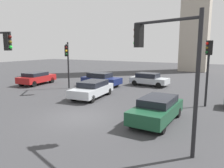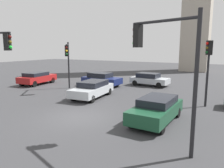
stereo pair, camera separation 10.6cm
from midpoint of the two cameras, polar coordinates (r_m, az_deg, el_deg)
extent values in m
plane|color=#38383A|center=(13.62, -8.33, -8.56)|extent=(102.94, 102.94, 0.00)
cube|color=black|center=(14.60, -25.56, 9.90)|extent=(0.38, 0.38, 1.00)
sphere|color=#4C0F0C|center=(14.48, -25.04, 11.13)|extent=(0.20, 0.20, 0.20)
sphere|color=#594714|center=(14.47, -24.96, 9.95)|extent=(0.20, 0.20, 0.20)
sphere|color=green|center=(14.47, -24.87, 8.77)|extent=(0.20, 0.20, 0.20)
cylinder|color=black|center=(23.04, -11.16, 4.80)|extent=(0.16, 0.16, 4.76)
cylinder|color=black|center=(21.64, -11.53, 10.02)|extent=(1.71, 2.20, 0.12)
cube|color=black|center=(20.56, -11.66, 8.52)|extent=(0.45, 0.45, 1.00)
sphere|color=#4C0F0C|center=(20.36, -11.73, 9.36)|extent=(0.20, 0.20, 0.20)
sphere|color=yellow|center=(20.36, -11.70, 8.51)|extent=(0.20, 0.20, 0.20)
sphere|color=#14471E|center=(20.37, -11.67, 7.67)|extent=(0.20, 0.20, 0.20)
cylinder|color=black|center=(8.56, 21.39, -0.69)|extent=(0.16, 0.16, 5.57)
cylinder|color=black|center=(9.29, 13.49, 15.80)|extent=(2.97, 1.12, 0.12)
cube|color=black|center=(10.05, 7.12, 12.34)|extent=(0.41, 0.41, 1.00)
sphere|color=#4C0F0C|center=(10.20, 6.29, 14.00)|extent=(0.20, 0.20, 0.20)
sphere|color=#594714|center=(10.18, 6.26, 12.32)|extent=(0.20, 0.20, 0.20)
sphere|color=green|center=(10.17, 6.22, 10.63)|extent=(0.20, 0.20, 0.20)
cylinder|color=black|center=(16.80, 23.91, 2.35)|extent=(0.16, 0.16, 4.69)
cube|color=black|center=(16.70, 24.34, 8.65)|extent=(0.45, 0.45, 1.00)
sphere|color=red|center=(16.57, 23.90, 9.72)|extent=(0.20, 0.20, 0.20)
sphere|color=#594714|center=(16.57, 23.83, 8.68)|extent=(0.20, 0.20, 0.20)
sphere|color=#14471E|center=(16.57, 23.76, 7.65)|extent=(0.20, 0.20, 0.20)
cube|color=#19472D|center=(12.71, 11.74, -6.96)|extent=(2.04, 4.52, 0.70)
cube|color=black|center=(12.77, 12.15, -4.37)|extent=(1.75, 2.55, 0.47)
cylinder|color=black|center=(11.22, 12.86, -11.13)|extent=(0.36, 0.60, 0.59)
cylinder|color=black|center=(11.76, 5.54, -9.96)|extent=(0.36, 0.60, 0.59)
cylinder|color=black|center=(14.00, 16.81, -7.13)|extent=(0.36, 0.60, 0.59)
cylinder|color=black|center=(14.43, 10.78, -6.38)|extent=(0.36, 0.60, 0.59)
cube|color=#ADB2B7|center=(18.54, -5.10, -1.64)|extent=(2.41, 4.83, 0.65)
cube|color=black|center=(18.65, -4.78, 0.08)|extent=(1.98, 2.77, 0.49)
cylinder|color=black|center=(16.87, -5.26, -3.90)|extent=(0.41, 0.64, 0.60)
cylinder|color=black|center=(17.69, -9.85, -3.37)|extent=(0.41, 0.64, 0.60)
cylinder|color=black|center=(19.64, -0.80, -1.95)|extent=(0.41, 0.64, 0.60)
cylinder|color=black|center=(20.35, -4.94, -1.58)|extent=(0.41, 0.64, 0.60)
cube|color=maroon|center=(26.58, -18.85, 1.37)|extent=(2.46, 4.64, 0.68)
cube|color=black|center=(26.35, -19.24, 2.42)|extent=(2.02, 2.66, 0.44)
cylinder|color=black|center=(28.29, -18.00, 1.18)|extent=(0.43, 0.70, 0.67)
cylinder|color=black|center=(27.22, -15.37, 1.00)|extent=(0.43, 0.70, 0.67)
cylinder|color=black|center=(26.13, -22.40, 0.27)|extent=(0.43, 0.70, 0.67)
cylinder|color=black|center=(24.97, -19.73, 0.03)|extent=(0.43, 0.70, 0.67)
cube|color=#ADB2B7|center=(24.59, 10.00, 0.95)|extent=(4.26, 2.16, 0.60)
cube|color=black|center=(24.60, 9.60, 2.22)|extent=(2.43, 1.80, 0.55)
cylinder|color=black|center=(24.83, 13.66, 0.21)|extent=(0.64, 0.38, 0.61)
cylinder|color=black|center=(23.41, 12.39, -0.29)|extent=(0.64, 0.38, 0.61)
cylinder|color=black|center=(25.89, 7.80, 0.77)|extent=(0.64, 0.38, 0.61)
cylinder|color=black|center=(24.54, 6.26, 0.32)|extent=(0.64, 0.38, 0.61)
cube|color=navy|center=(23.99, -2.58, 0.97)|extent=(4.32, 2.08, 0.66)
cube|color=black|center=(24.03, -3.02, 2.33)|extent=(2.44, 1.79, 0.54)
cylinder|color=black|center=(23.96, 1.37, 0.18)|extent=(0.64, 0.37, 0.63)
cylinder|color=black|center=(22.61, -0.63, -0.39)|extent=(0.64, 0.37, 0.63)
cylinder|color=black|center=(25.50, -4.31, 0.72)|extent=(0.64, 0.37, 0.63)
cylinder|color=black|center=(24.23, -6.48, 0.22)|extent=(0.64, 0.37, 0.63)
camera|label=1|loc=(0.05, -89.83, 0.03)|focal=34.85mm
camera|label=2|loc=(0.05, 90.17, -0.03)|focal=34.85mm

